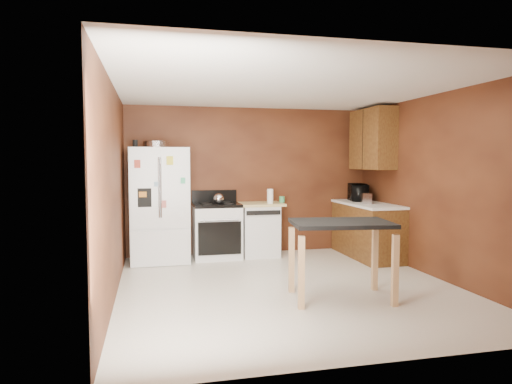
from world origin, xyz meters
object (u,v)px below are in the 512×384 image
object	(u,v)px
pen_cup	(135,144)
island	(341,234)
paper_towel	(270,196)
toaster	(366,198)
green_canister	(282,199)
dishwasher	(259,229)
roasting_pan	(156,144)
refrigerator	(160,205)
kettle	(219,199)
microwave	(358,193)
gas_range	(217,230)

from	to	relation	value
pen_cup	island	distance (m)	3.52
paper_towel	island	world-z (taller)	paper_towel
toaster	island	bearing A→B (deg)	-108.57
pen_cup	green_canister	world-z (taller)	pen_cup
green_canister	dishwasher	distance (m)	0.63
roasting_pan	refrigerator	size ratio (longest dim) A/B	0.22
paper_towel	island	size ratio (longest dim) A/B	0.20
green_canister	refrigerator	bearing A→B (deg)	-177.13
kettle	microwave	world-z (taller)	microwave
refrigerator	gas_range	world-z (taller)	refrigerator
pen_cup	toaster	size ratio (longest dim) A/B	0.48
pen_cup	dishwasher	distance (m)	2.44
toaster	pen_cup	bearing A→B (deg)	-171.79
microwave	roasting_pan	bearing A→B (deg)	101.36
green_canister	refrigerator	world-z (taller)	refrigerator
green_canister	toaster	size ratio (longest dim) A/B	0.42
toaster	paper_towel	bearing A→B (deg)	177.49
paper_towel	island	distance (m)	2.45
paper_towel	toaster	world-z (taller)	paper_towel
green_canister	microwave	bearing A→B (deg)	-5.20
gas_range	toaster	bearing A→B (deg)	-13.39
green_canister	gas_range	distance (m)	1.22
kettle	green_canister	xyz separation A→B (m)	(1.11, 0.16, -0.05)
paper_towel	refrigerator	xyz separation A→B (m)	(-1.79, 0.04, -0.11)
roasting_pan	toaster	size ratio (longest dim) A/B	1.70
roasting_pan	gas_range	world-z (taller)	roasting_pan
paper_towel	microwave	world-z (taller)	microwave
roasting_pan	dishwasher	bearing A→B (deg)	2.04
roasting_pan	kettle	distance (m)	1.30
paper_towel	roasting_pan	bearing A→B (deg)	177.87
toaster	microwave	distance (m)	0.49
green_canister	refrigerator	distance (m)	2.04
toaster	refrigerator	world-z (taller)	refrigerator
kettle	island	size ratio (longest dim) A/B	0.14
pen_cup	dishwasher	bearing A→B (deg)	5.10
pen_cup	island	size ratio (longest dim) A/B	0.09
microwave	refrigerator	size ratio (longest dim) A/B	0.27
paper_towel	gas_range	xyz separation A→B (m)	(-0.88, 0.10, -0.55)
island	dishwasher	bearing A→B (deg)	98.07
green_canister	pen_cup	bearing A→B (deg)	-175.35
kettle	roasting_pan	bearing A→B (deg)	174.93
pen_cup	roasting_pan	bearing A→B (deg)	20.71
paper_towel	dishwasher	size ratio (longest dim) A/B	0.27
pen_cup	toaster	xyz separation A→B (m)	(3.64, -0.41, -0.87)
roasting_pan	paper_towel	distance (m)	2.02
microwave	dishwasher	xyz separation A→B (m)	(-1.74, 0.11, -0.58)
toaster	microwave	bearing A→B (deg)	94.14
kettle	island	distance (m)	2.64
gas_range	dishwasher	xyz separation A→B (m)	(0.72, 0.02, -0.01)
green_canister	refrigerator	size ratio (longest dim) A/B	0.06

